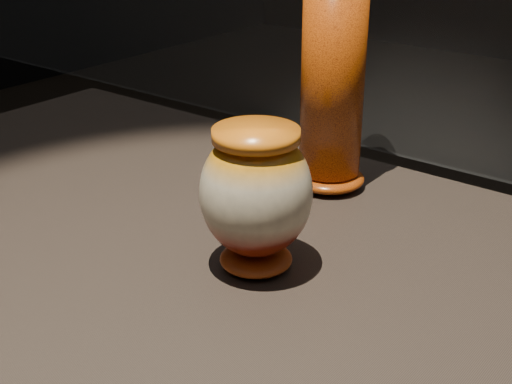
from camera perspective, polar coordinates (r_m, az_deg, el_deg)
main_vase at (r=0.88m, az=0.00°, el=-0.20°), size 0.15×0.15×0.19m
tall_vase at (r=1.10m, az=6.16°, el=8.97°), size 0.14×0.14×0.37m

